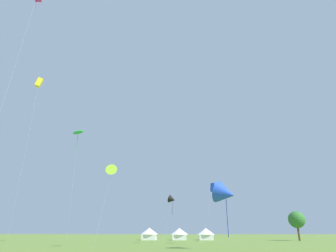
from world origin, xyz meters
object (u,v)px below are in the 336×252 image
object	(u,v)px
kite_green_parafoil	(78,132)
festival_tent_left	(149,233)
kite_yellow_box	(39,83)
tree_distant_left	(297,220)
kite_blue_delta	(226,194)
kite_black_delta	(172,200)
festival_tent_center	(206,233)
kite_lime_delta	(112,172)
festival_tent_right	(179,233)
kite_blue_box	(213,188)

from	to	relation	value
kite_green_parafoil	festival_tent_left	distance (m)	30.57
kite_yellow_box	tree_distant_left	bearing A→B (deg)	19.68
kite_blue_delta	kite_black_delta	distance (m)	19.05
kite_blue_delta	festival_tent_center	size ratio (longest dim) A/B	1.95
kite_lime_delta	festival_tent_left	distance (m)	34.96
festival_tent_right	tree_distant_left	bearing A→B (deg)	-6.53
kite_yellow_box	festival_tent_center	bearing A→B (deg)	33.45
kite_green_parafoil	festival_tent_left	size ratio (longest dim) A/B	5.36
kite_green_parafoil	kite_yellow_box	size ratio (longest dim) A/B	0.72
kite_green_parafoil	kite_black_delta	xyz separation A→B (m)	(21.49, -4.20, -15.38)
kite_lime_delta	festival_tent_right	bearing A→B (deg)	74.47
kite_green_parafoil	kite_blue_delta	bearing A→B (deg)	-36.58
festival_tent_left	tree_distant_left	distance (m)	35.70
kite_blue_delta	tree_distant_left	world-z (taller)	kite_blue_delta
kite_green_parafoil	festival_tent_center	size ratio (longest dim) A/B	5.51
kite_black_delta	kite_yellow_box	xyz separation A→B (m)	(-28.19, -3.57, 24.03)
kite_lime_delta	festival_tent_center	bearing A→B (deg)	64.74
kite_blue_box	kite_yellow_box	world-z (taller)	kite_yellow_box
festival_tent_right	kite_blue_box	bearing A→B (deg)	-73.44
festival_tent_left	kite_lime_delta	bearing A→B (deg)	-93.09
festival_tent_left	kite_yellow_box	bearing A→B (deg)	-132.46
kite_blue_box	tree_distant_left	world-z (taller)	kite_blue_box
kite_yellow_box	kite_green_parafoil	bearing A→B (deg)	49.23
tree_distant_left	kite_black_delta	bearing A→B (deg)	-149.73
kite_blue_box	festival_tent_center	world-z (taller)	kite_blue_box
kite_blue_delta	festival_tent_left	size ratio (longest dim) A/B	1.90
kite_blue_box	kite_blue_delta	distance (m)	15.21
festival_tent_center	tree_distant_left	distance (m)	21.77
kite_blue_box	tree_distant_left	bearing A→B (deg)	42.35
kite_blue_box	kite_green_parafoil	bearing A→B (deg)	167.08
kite_green_parafoil	kite_yellow_box	world-z (taller)	kite_yellow_box
festival_tent_right	kite_black_delta	bearing A→B (deg)	-92.71
kite_blue_delta	festival_tent_right	xyz separation A→B (m)	(-6.70, 37.43, -5.11)
kite_lime_delta	festival_tent_left	size ratio (longest dim) A/B	2.59
kite_blue_box	festival_tent_center	bearing A→B (deg)	90.35
tree_distant_left	kite_lime_delta	bearing A→B (deg)	-140.61
kite_blue_delta	kite_green_parafoil	world-z (taller)	kite_green_parafoil
festival_tent_center	kite_blue_box	bearing A→B (deg)	-89.65
tree_distant_left	kite_green_parafoil	bearing A→B (deg)	-165.92
tree_distant_left	kite_yellow_box	bearing A→B (deg)	-160.32
kite_yellow_box	kite_blue_delta	bearing A→B (deg)	-21.14
kite_blue_box	festival_tent_right	bearing A→B (deg)	106.56
kite_lime_delta	kite_green_parafoil	xyz separation A→B (m)	(-13.05, 17.98, 12.70)
festival_tent_right	kite_blue_delta	bearing A→B (deg)	-79.85
kite_green_parafoil	festival_tent_center	xyz separation A→B (m)	(28.99, 15.81, -21.57)
kite_blue_delta	kite_yellow_box	world-z (taller)	kite_yellow_box
kite_blue_box	kite_black_delta	world-z (taller)	kite_blue_box
festival_tent_center	tree_distant_left	bearing A→B (deg)	-8.51
kite_blue_delta	festival_tent_left	xyz separation A→B (m)	(-14.26, 37.43, -5.08)
kite_blue_box	kite_black_delta	size ratio (longest dim) A/B	1.21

